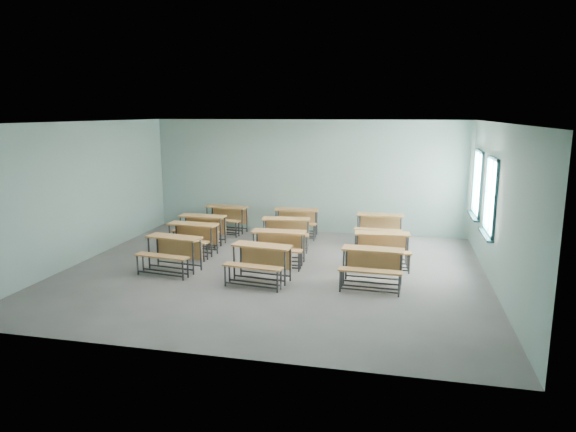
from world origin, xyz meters
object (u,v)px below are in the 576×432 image
desk_unit_r2c0 (201,226)px  desk_unit_r3c0 (225,215)px  desk_unit_r1c2 (382,245)px  desk_unit_r0c0 (172,249)px  desk_unit_r3c1 (296,218)px  desk_unit_r1c0 (191,234)px  desk_unit_r0c2 (372,262)px  desk_unit_r3c2 (379,224)px  desk_unit_r0c1 (260,258)px  desk_unit_r1c1 (278,243)px  desk_unit_r2c1 (286,229)px

desk_unit_r2c0 → desk_unit_r3c0: bearing=85.2°
desk_unit_r1c2 → desk_unit_r0c0: bearing=-168.5°
desk_unit_r3c1 → desk_unit_r1c0: bearing=-134.1°
desk_unit_r0c2 → desk_unit_r1c0: 4.62m
desk_unit_r2c0 → desk_unit_r1c0: bearing=-80.7°
desk_unit_r3c2 → desk_unit_r1c2: bearing=-83.3°
desk_unit_r0c1 → desk_unit_r2c0: bearing=138.8°
desk_unit_r3c1 → desk_unit_r3c2: 2.31m
desk_unit_r3c2 → desk_unit_r1c1: bearing=-128.6°
desk_unit_r1c1 → desk_unit_r3c1: (-0.15, 2.73, 0.00)m
desk_unit_r2c1 → desk_unit_r3c1: same height
desk_unit_r1c2 → desk_unit_r2c1: (-2.45, 1.10, 0.00)m
desk_unit_r0c0 → desk_unit_r2c1: (1.98, 2.43, 0.00)m
desk_unit_r3c0 → desk_unit_r3c1: bearing=6.8°
desk_unit_r1c2 → desk_unit_r3c2: same height
desk_unit_r0c0 → desk_unit_r1c0: (-0.11, 1.32, 0.00)m
desk_unit_r1c2 → desk_unit_r3c2: (-0.16, 2.14, 0.00)m
desk_unit_r1c2 → desk_unit_r2c1: size_ratio=0.98×
desk_unit_r0c1 → desk_unit_r2c1: bearing=98.8°
desk_unit_r0c0 → desk_unit_r0c2: bearing=6.9°
desk_unit_r3c2 → desk_unit_r0c0: bearing=-138.5°
desk_unit_r3c1 → desk_unit_r2c0: bearing=-150.5°
desk_unit_r3c1 → desk_unit_r3c2: (2.30, -0.26, 0.00)m
desk_unit_r2c0 → desk_unit_r2c1: 2.23m
desk_unit_r0c2 → desk_unit_r1c2: size_ratio=0.97×
desk_unit_r1c1 → desk_unit_r2c0: bearing=149.3°
desk_unit_r0c1 → desk_unit_r1c2: same height
desk_unit_r1c0 → desk_unit_r3c1: 3.19m
desk_unit_r2c1 → desk_unit_r2c0: bearing=176.0°
desk_unit_r1c0 → desk_unit_r2c1: bearing=32.2°
desk_unit_r0c1 → desk_unit_r1c0: size_ratio=1.03×
desk_unit_r2c0 → desk_unit_r2c1: same height
desk_unit_r1c2 → desk_unit_r0c1: bearing=-150.9°
desk_unit_r3c0 → desk_unit_r3c2: 4.38m
desk_unit_r2c0 → desk_unit_r3c0: 1.45m
desk_unit_r0c2 → desk_unit_r3c0: 5.82m
desk_unit_r0c0 → desk_unit_r1c2: (4.43, 1.33, 0.00)m
desk_unit_r0c1 → desk_unit_r1c1: size_ratio=1.05×
desk_unit_r0c0 → desk_unit_r3c0: bearing=99.4°
desk_unit_r1c1 → desk_unit_r3c1: bearing=91.0°
desk_unit_r0c2 → desk_unit_r2c0: same height
desk_unit_r2c1 → desk_unit_r3c0: bearing=140.4°
desk_unit_r1c0 → desk_unit_r1c2: same height
desk_unit_r0c2 → desk_unit_r1c2: (0.14, 1.41, 0.00)m
desk_unit_r1c0 → desk_unit_r1c1: same height
desk_unit_r1c0 → desk_unit_r3c1: (2.08, 2.42, 0.00)m
desk_unit_r0c0 → desk_unit_r2c0: bearing=104.2°
desk_unit_r0c1 → desk_unit_r1c0: (-2.17, 1.60, 0.00)m
desk_unit_r2c0 → desk_unit_r3c2: same height
desk_unit_r1c2 → desk_unit_r3c1: bearing=130.4°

